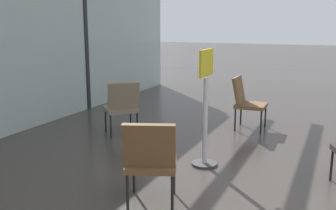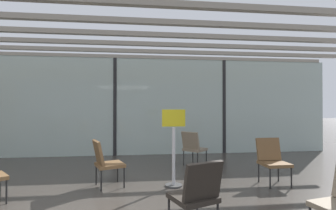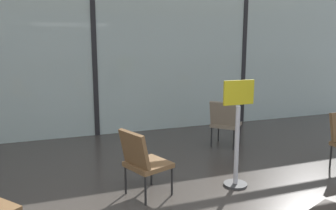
{
  "view_description": "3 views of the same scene",
  "coord_description": "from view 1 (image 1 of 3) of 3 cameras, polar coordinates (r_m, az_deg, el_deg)",
  "views": [
    {
      "loc": [
        -3.05,
        0.45,
        1.75
      ],
      "look_at": [
        0.35,
        1.97,
        0.96
      ],
      "focal_mm": 41.77,
      "sensor_mm": 36.0,
      "label": 1
    },
    {
      "loc": [
        0.7,
        -2.78,
        1.47
      ],
      "look_at": [
        1.97,
        7.78,
        1.59
      ],
      "focal_mm": 26.98,
      "sensor_mm": 36.0,
      "label": 2
    },
    {
      "loc": [
        -1.0,
        -1.86,
        1.92
      ],
      "look_at": [
        0.24,
        1.52,
        1.26
      ],
      "focal_mm": 36.43,
      "sensor_mm": 36.0,
      "label": 3
    }
  ],
  "objects": [
    {
      "name": "window_mullion_2",
      "position": [
        8.09,
        -12.13,
        10.03
      ],
      "size": [
        0.1,
        0.12,
        3.02
      ],
      "primitive_type": "cube",
      "color": "black",
      "rests_on": "ground"
    },
    {
      "name": "info_sign",
      "position": [
        4.78,
        5.48,
        -1.06
      ],
      "size": [
        0.44,
        0.32,
        1.44
      ],
      "color": "#333333",
      "rests_on": "ground"
    },
    {
      "name": "lounge_chair_1",
      "position": [
        6.61,
        11.31,
        0.78
      ],
      "size": [
        0.49,
        0.53,
        0.87
      ],
      "rotation": [
        0.0,
        0.0,
        0.02
      ],
      "color": "brown",
      "rests_on": "ground"
    },
    {
      "name": "lounge_chair_2",
      "position": [
        3.74,
        -2.53,
        -7.69
      ],
      "size": [
        0.66,
        0.64,
        0.87
      ],
      "rotation": [
        0.0,
        0.0,
        1.93
      ],
      "color": "brown",
      "rests_on": "ground"
    },
    {
      "name": "lounge_chair_6",
      "position": [
        6.13,
        -6.74,
        0.07
      ],
      "size": [
        0.71,
        0.71,
        0.87
      ],
      "rotation": [
        0.0,
        0.0,
        2.33
      ],
      "color": "#7F705B",
      "rests_on": "ground"
    }
  ]
}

